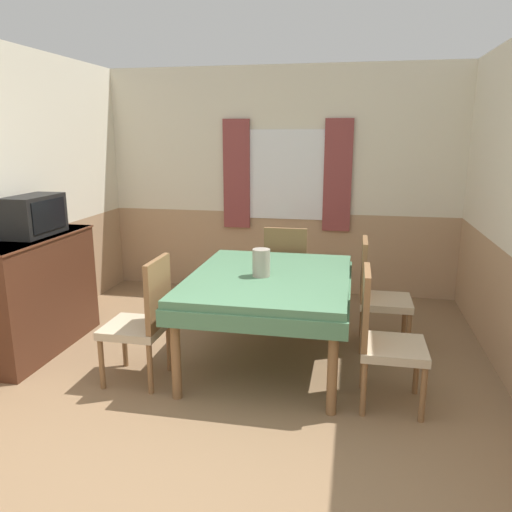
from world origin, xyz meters
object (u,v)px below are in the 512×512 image
object	(u,v)px
dining_table	(270,287)
chair_right_near	(383,336)
sideboard	(36,293)
chair_left_near	(144,318)
vase	(261,263)
tv	(34,215)
chair_right_far	(377,292)
chair_head_window	(287,271)

from	to	relation	value
dining_table	chair_right_near	size ratio (longest dim) A/B	1.66
sideboard	chair_left_near	bearing A→B (deg)	-17.41
chair_left_near	vase	size ratio (longest dim) A/B	4.42
chair_right_near	tv	size ratio (longest dim) A/B	1.74
sideboard	vase	size ratio (longest dim) A/B	5.85
chair_right_near	sideboard	size ratio (longest dim) A/B	0.76
dining_table	chair_right_far	distance (m)	1.01
chair_right_far	sideboard	xyz separation A→B (m)	(-2.89, -0.64, 0.01)
dining_table	sideboard	xyz separation A→B (m)	(-2.02, -0.14, -0.14)
sideboard	vase	distance (m)	1.99
chair_right_far	chair_head_window	xyz separation A→B (m)	(-0.87, 0.53, 0.00)
dining_table	chair_head_window	world-z (taller)	chair_head_window
sideboard	tv	world-z (taller)	tv
chair_right_near	chair_right_far	size ratio (longest dim) A/B	1.00
chair_head_window	sideboard	size ratio (longest dim) A/B	0.76
chair_head_window	vase	bearing A→B (deg)	-93.16
dining_table	chair_right_near	xyz separation A→B (m)	(0.87, -0.50, -0.14)
dining_table	vase	size ratio (longest dim) A/B	7.35
chair_right_near	sideboard	world-z (taller)	sideboard
chair_right_far	chair_head_window	world-z (taller)	same
chair_right_near	tv	world-z (taller)	tv
chair_head_window	tv	world-z (taller)	tv
chair_left_near	sideboard	bearing A→B (deg)	72.59
tv	sideboard	bearing A→B (deg)	-91.61
tv	chair_right_far	bearing A→B (deg)	10.77
chair_left_near	sideboard	distance (m)	1.20
sideboard	tv	size ratio (longest dim) A/B	2.30
chair_right_far	chair_right_near	bearing A→B (deg)	0.00
sideboard	vase	world-z (taller)	sideboard
chair_head_window	sideboard	world-z (taller)	sideboard
chair_right_near	chair_right_far	world-z (taller)	same
chair_head_window	tv	xyz separation A→B (m)	(-2.02, -1.08, 0.67)
chair_left_near	chair_right_far	size ratio (longest dim) A/B	1.00
dining_table	vase	world-z (taller)	vase
vase	chair_left_near	bearing A→B (deg)	-150.86
tv	chair_left_near	bearing A→B (deg)	-21.34
chair_head_window	sideboard	distance (m)	2.33
chair_left_near	dining_table	bearing A→B (deg)	-60.21
chair_right_far	vase	world-z (taller)	vase
chair_left_near	chair_head_window	size ratio (longest dim) A/B	1.00
vase	sideboard	bearing A→B (deg)	-177.31
chair_right_near	chair_right_far	bearing A→B (deg)	-180.00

